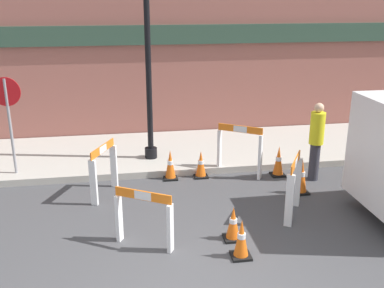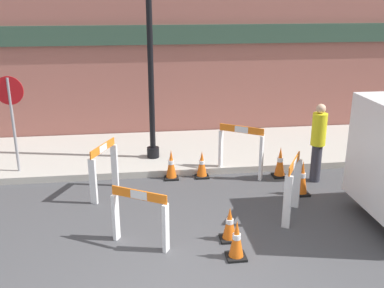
{
  "view_description": "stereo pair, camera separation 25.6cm",
  "coord_description": "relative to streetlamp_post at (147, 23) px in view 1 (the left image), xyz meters",
  "views": [
    {
      "loc": [
        -0.74,
        -4.56,
        3.81
      ],
      "look_at": [
        0.6,
        3.73,
        1.0
      ],
      "focal_mm": 42.0,
      "sensor_mm": 36.0,
      "label": 1
    },
    {
      "loc": [
        -0.49,
        -4.59,
        3.81
      ],
      "look_at": [
        0.6,
        3.73,
        1.0
      ],
      "focal_mm": 42.0,
      "sensor_mm": 36.0,
      "label": 2
    }
  ],
  "objects": [
    {
      "name": "sidewalk_slab",
      "position": [
        0.1,
        0.57,
        -3.15
      ],
      "size": [
        18.0,
        2.94,
        0.15
      ],
      "color": "#ADA89E",
      "rests_on": "ground_plane"
    },
    {
      "name": "storefront_facade",
      "position": [
        0.1,
        2.11,
        -0.47
      ],
      "size": [
        18.0,
        0.22,
        5.5
      ],
      "color": "#93564C",
      "rests_on": "ground_plane"
    },
    {
      "name": "streetlamp_post",
      "position": [
        0.0,
        0.0,
        0.0
      ],
      "size": [
        0.44,
        0.44,
        4.74
      ],
      "color": "black",
      "rests_on": "sidewalk_slab"
    },
    {
      "name": "stop_sign",
      "position": [
        -2.94,
        -0.49,
        -1.68
      ],
      "size": [
        0.6,
        0.09,
        2.08
      ],
      "rotation": [
        0.0,
        0.0,
        3.02
      ],
      "color": "gray",
      "rests_on": "sidewalk_slab"
    },
    {
      "name": "barricade_0",
      "position": [
        -1.04,
        -1.62,
        -2.64
      ],
      "size": [
        0.52,
        0.91,
        1.05
      ],
      "rotation": [
        0.0,
        0.0,
        4.28
      ],
      "color": "white",
      "rests_on": "ground_plane"
    },
    {
      "name": "barricade_1",
      "position": [
        -0.38,
        -3.64,
        -2.69
      ],
      "size": [
        0.89,
        0.61,
        0.95
      ],
      "rotation": [
        0.0,
        0.0,
        5.75
      ],
      "color": "white",
      "rests_on": "ground_plane"
    },
    {
      "name": "barricade_2",
      "position": [
        2.32,
        -3.03,
        -2.62
      ],
      "size": [
        0.57,
        0.85,
        1.11
      ],
      "rotation": [
        0.0,
        0.0,
        7.32
      ],
      "color": "white",
      "rests_on": "ground_plane"
    },
    {
      "name": "barricade_3",
      "position": [
        1.85,
        -1.05,
        -2.59
      ],
      "size": [
        0.9,
        0.65,
        1.15
      ],
      "rotation": [
        0.0,
        0.0,
        8.85
      ],
      "color": "white",
      "rests_on": "ground_plane"
    },
    {
      "name": "traffic_cone_0",
      "position": [
        0.34,
        -1.0,
        -2.9
      ],
      "size": [
        0.3,
        0.3,
        0.66
      ],
      "color": "black",
      "rests_on": "ground_plane"
    },
    {
      "name": "traffic_cone_1",
      "position": [
        1.01,
        -1.0,
        -2.93
      ],
      "size": [
        0.3,
        0.3,
        0.6
      ],
      "color": "black",
      "rests_on": "ground_plane"
    },
    {
      "name": "traffic_cone_2",
      "position": [
        1.05,
        -4.2,
        -2.92
      ],
      "size": [
        0.3,
        0.3,
        0.63
      ],
      "color": "black",
      "rests_on": "ground_plane"
    },
    {
      "name": "traffic_cone_3",
      "position": [
        2.7,
        -1.19,
        -2.89
      ],
      "size": [
        0.3,
        0.3,
        0.68
      ],
      "color": "black",
      "rests_on": "ground_plane"
    },
    {
      "name": "traffic_cone_4",
      "position": [
        1.06,
        -3.67,
        -2.94
      ],
      "size": [
        0.3,
        0.3,
        0.58
      ],
      "color": "black",
      "rests_on": "ground_plane"
    },
    {
      "name": "traffic_cone_5",
      "position": [
        2.85,
        -2.14,
        -2.87
      ],
      "size": [
        0.3,
        0.3,
        0.72
      ],
      "color": "black",
      "rests_on": "ground_plane"
    },
    {
      "name": "person_worker",
      "position": [
        3.38,
        -1.52,
        -2.3
      ],
      "size": [
        0.37,
        0.37,
        1.69
      ],
      "rotation": [
        0.0,
        0.0,
        -2.9
      ],
      "color": "#33333D",
      "rests_on": "ground_plane"
    }
  ]
}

